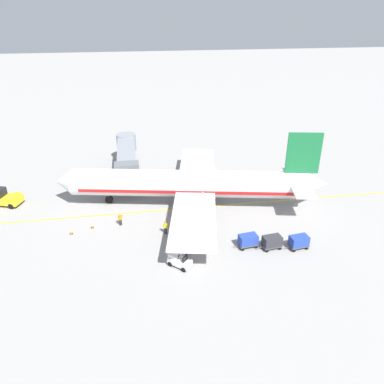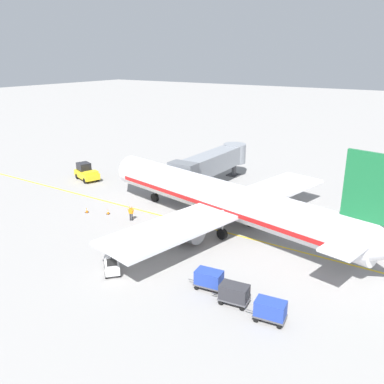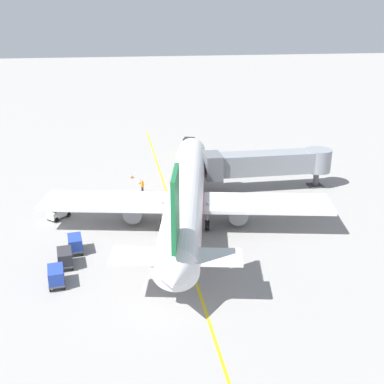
# 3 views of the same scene
# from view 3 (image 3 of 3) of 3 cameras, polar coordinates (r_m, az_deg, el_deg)

# --- Properties ---
(ground_plane) EXTENTS (400.00, 400.00, 0.00)m
(ground_plane) POSITION_cam_3_polar(r_m,az_deg,el_deg) (52.25, -2.10, -2.98)
(ground_plane) COLOR gray
(gate_lead_in_line) EXTENTS (0.24, 80.00, 0.01)m
(gate_lead_in_line) POSITION_cam_3_polar(r_m,az_deg,el_deg) (52.25, -2.10, -2.98)
(gate_lead_in_line) COLOR gold
(gate_lead_in_line) RESTS_ON ground
(parked_airliner) EXTENTS (30.43, 37.12, 10.63)m
(parked_airliner) POSITION_cam_3_polar(r_m,az_deg,el_deg) (49.56, -0.76, -0.35)
(parked_airliner) COLOR silver
(parked_airliner) RESTS_ON ground
(jet_bridge) EXTENTS (16.35, 3.50, 4.98)m
(jet_bridge) POSITION_cam_3_polar(r_m,az_deg,el_deg) (59.95, 9.18, 3.47)
(jet_bridge) COLOR gray
(jet_bridge) RESTS_ON ground
(pushback_tractor) EXTENTS (3.55, 4.88, 2.40)m
(pushback_tractor) POSITION_cam_3_polar(r_m,az_deg,el_deg) (74.91, -0.49, 5.39)
(pushback_tractor) COLOR gold
(pushback_tractor) RESTS_ON ground
(baggage_tug_lead) EXTENTS (2.58, 2.65, 1.62)m
(baggage_tug_lead) POSITION_cam_3_polar(r_m,az_deg,el_deg) (53.55, -15.72, -2.35)
(baggage_tug_lead) COLOR silver
(baggage_tug_lead) RESTS_ON ground
(baggage_cart_front) EXTENTS (1.57, 2.96, 1.58)m
(baggage_cart_front) POSITION_cam_3_polar(r_m,az_deg,el_deg) (45.71, -13.91, -5.99)
(baggage_cart_front) COLOR #4C4C51
(baggage_cart_front) RESTS_ON ground
(baggage_cart_second_in_train) EXTENTS (1.57, 2.96, 1.58)m
(baggage_cart_second_in_train) POSITION_cam_3_polar(r_m,az_deg,el_deg) (43.46, -15.08, -7.58)
(baggage_cart_second_in_train) COLOR #4C4C51
(baggage_cart_second_in_train) RESTS_ON ground
(baggage_cart_third_in_train) EXTENTS (1.57, 2.96, 1.58)m
(baggage_cart_third_in_train) POSITION_cam_3_polar(r_m,az_deg,el_deg) (40.88, -16.08, -9.63)
(baggage_cart_third_in_train) COLOR #4C4C51
(baggage_cart_third_in_train) RESTS_ON ground
(ground_crew_wing_walker) EXTENTS (0.44, 0.67, 1.69)m
(ground_crew_wing_walker) POSITION_cam_3_polar(r_m,az_deg,el_deg) (58.92, -6.01, 0.74)
(ground_crew_wing_walker) COLOR #232328
(ground_crew_wing_walker) RESTS_ON ground
(ground_crew_loader) EXTENTS (0.45, 0.67, 1.69)m
(ground_crew_loader) POSITION_cam_3_polar(r_m,az_deg,el_deg) (53.78, -8.71, -1.40)
(ground_crew_loader) COLOR #232328
(ground_crew_loader) RESTS_ON ground
(safety_cone_nose_left) EXTENTS (0.36, 0.36, 0.59)m
(safety_cone_nose_left) POSITION_cam_3_polar(r_m,az_deg,el_deg) (64.75, -7.26, 1.94)
(safety_cone_nose_left) COLOR black
(safety_cone_nose_left) RESTS_ON ground
(safety_cone_nose_right) EXTENTS (0.36, 0.36, 0.59)m
(safety_cone_nose_right) POSITION_cam_3_polar(r_m,az_deg,el_deg) (62.48, -6.22, 1.28)
(safety_cone_nose_right) COLOR black
(safety_cone_nose_right) RESTS_ON ground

